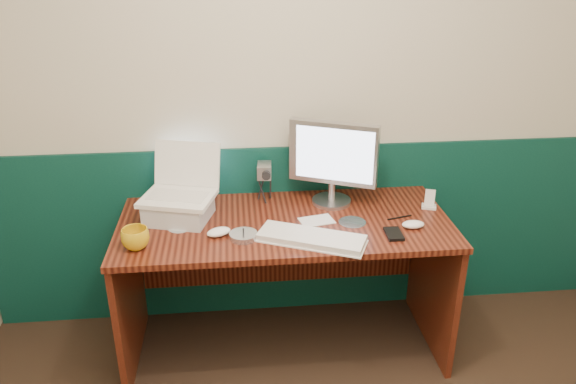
{
  "coord_description": "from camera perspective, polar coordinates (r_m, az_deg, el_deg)",
  "views": [
    {
      "loc": [
        -0.39,
        -1.02,
        1.98
      ],
      "look_at": [
        -0.16,
        1.23,
        0.97
      ],
      "focal_mm": 35.0,
      "sensor_mm": 36.0,
      "label": 1
    }
  ],
  "objects": [
    {
      "name": "keyboard",
      "position": [
        2.53,
        2.4,
        -4.78
      ],
      "size": [
        0.5,
        0.34,
        0.03
      ],
      "primitive_type": "cube",
      "rotation": [
        0.0,
        0.0,
        -0.42
      ],
      "color": "white",
      "rests_on": "desk"
    },
    {
      "name": "desk",
      "position": [
        2.9,
        -0.3,
        -9.58
      ],
      "size": [
        1.6,
        0.7,
        0.75
      ],
      "primitive_type": "cube",
      "color": "black",
      "rests_on": "ground"
    },
    {
      "name": "wainscot",
      "position": [
        3.16,
        2.05,
        -3.93
      ],
      "size": [
        3.48,
        0.02,
        1.0
      ],
      "primitive_type": "cube",
      "color": "#062D2C",
      "rests_on": "ground"
    },
    {
      "name": "laptop",
      "position": [
        2.68,
        -11.34,
        1.86
      ],
      "size": [
        0.39,
        0.34,
        0.28
      ],
      "primitive_type": null,
      "rotation": [
        0.0,
        0.0,
        -0.28
      ],
      "color": "white",
      "rests_on": "laptop_riser"
    },
    {
      "name": "mouse_left",
      "position": [
        2.59,
        -7.05,
        -4.05
      ],
      "size": [
        0.13,
        0.11,
        0.04
      ],
      "primitive_type": "ellipsoid",
      "rotation": [
        0.0,
        0.0,
        0.41
      ],
      "color": "white",
      "rests_on": "desk"
    },
    {
      "name": "pda",
      "position": [
        2.62,
        10.7,
        -4.2
      ],
      "size": [
        0.07,
        0.12,
        0.01
      ],
      "primitive_type": "cube",
      "rotation": [
        0.0,
        0.0,
        -0.02
      ],
      "color": "black",
      "rests_on": "desk"
    },
    {
      "name": "mouse_right",
      "position": [
        2.7,
        12.59,
        -3.23
      ],
      "size": [
        0.11,
        0.06,
        0.04
      ],
      "primitive_type": "ellipsoid",
      "rotation": [
        0.0,
        0.0,
        0.01
      ],
      "color": "white",
      "rests_on": "desk"
    },
    {
      "name": "cd_spindle",
      "position": [
        2.56,
        -4.54,
        -4.46
      ],
      "size": [
        0.13,
        0.13,
        0.03
      ],
      "primitive_type": "cylinder",
      "color": "silver",
      "rests_on": "desk"
    },
    {
      "name": "cd_loose_b",
      "position": [
        2.72,
        6.55,
        -3.05
      ],
      "size": [
        0.13,
        0.13,
        0.0
      ],
      "primitive_type": "cylinder",
      "color": "silver",
      "rests_on": "desk"
    },
    {
      "name": "camcorder",
      "position": [
        2.89,
        -2.39,
        0.8
      ],
      "size": [
        0.09,
        0.12,
        0.18
      ],
      "primitive_type": null,
      "rotation": [
        0.0,
        0.0,
        -0.09
      ],
      "color": "#A8A7AC",
      "rests_on": "desk"
    },
    {
      "name": "cd_loose_a",
      "position": [
        2.69,
        -10.94,
        -3.59
      ],
      "size": [
        0.11,
        0.11,
        0.0
      ],
      "primitive_type": "cylinder",
      "color": "silver",
      "rests_on": "desk"
    },
    {
      "name": "dock",
      "position": [
        2.93,
        14.12,
        -1.45
      ],
      "size": [
        0.09,
        0.07,
        0.01
      ],
      "primitive_type": "cube",
      "rotation": [
        0.0,
        0.0,
        -0.34
      ],
      "color": "silver",
      "rests_on": "desk"
    },
    {
      "name": "music_player",
      "position": [
        2.91,
        14.21,
        -0.57
      ],
      "size": [
        0.05,
        0.04,
        0.09
      ],
      "primitive_type": "cube",
      "rotation": [
        -0.17,
        0.0,
        -0.34
      ],
      "color": "white",
      "rests_on": "dock"
    },
    {
      "name": "papers",
      "position": [
        2.71,
        2.93,
        -2.93
      ],
      "size": [
        0.18,
        0.14,
        0.0
      ],
      "primitive_type": "cube",
      "rotation": [
        0.0,
        0.0,
        0.22
      ],
      "color": "white",
      "rests_on": "desk"
    },
    {
      "name": "mug",
      "position": [
        2.54,
        -15.24,
        -4.59
      ],
      "size": [
        0.12,
        0.12,
        0.1
      ],
      "primitive_type": "imported",
      "rotation": [
        0.0,
        0.0,
        0.02
      ],
      "color": "gold",
      "rests_on": "desk"
    },
    {
      "name": "pen",
      "position": [
        2.79,
        11.27,
        -2.55
      ],
      "size": [
        0.13,
        0.04,
        0.01
      ],
      "primitive_type": "cylinder",
      "rotation": [
        0.0,
        1.57,
        0.26
      ],
      "color": "black",
      "rests_on": "desk"
    },
    {
      "name": "monitor",
      "position": [
        2.82,
        4.56,
        3.02
      ],
      "size": [
        0.46,
        0.3,
        0.44
      ],
      "primitive_type": null,
      "rotation": [
        0.0,
        0.0,
        -0.42
      ],
      "color": "#AEADB2",
      "rests_on": "desk"
    },
    {
      "name": "back_wall",
      "position": [
        2.89,
        2.23,
        9.41
      ],
      "size": [
        3.5,
        0.04,
        2.5
      ],
      "primitive_type": "cube",
      "color": "beige",
      "rests_on": "ground"
    },
    {
      "name": "laptop_riser",
      "position": [
        2.76,
        -11.03,
        -1.77
      ],
      "size": [
        0.34,
        0.31,
        0.1
      ],
      "primitive_type": "cube",
      "rotation": [
        0.0,
        0.0,
        -0.28
      ],
      "color": "silver",
      "rests_on": "desk"
    }
  ]
}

